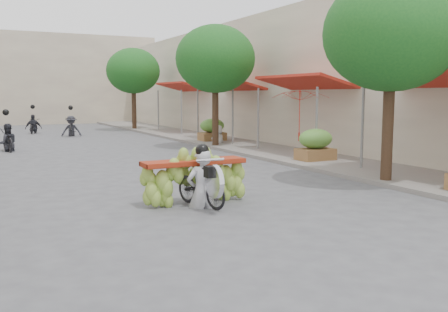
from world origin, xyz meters
TOP-DOWN VIEW (x-y plane):
  - ground at (0.00, 0.00)m, footprint 120.00×120.00m
  - sidewalk_right at (7.00, 15.00)m, footprint 4.00×60.00m
  - shophouse_row_right at (11.99, 14.00)m, footprint 9.77×40.00m
  - far_building at (0.00, 38.00)m, footprint 20.00×6.00m
  - street_tree_near at (5.40, 4.00)m, footprint 3.40×3.40m
  - street_tree_mid at (5.40, 14.00)m, footprint 3.40×3.40m
  - street_tree_far at (5.40, 26.00)m, footprint 3.40×3.40m
  - produce_crate_mid at (6.20, 8.00)m, footprint 1.20×0.88m
  - produce_crate_far at (6.20, 16.00)m, footprint 1.20×0.88m
  - banana_motorbike at (0.12, 3.95)m, footprint 2.21×1.79m
  - market_umbrella at (6.20, 8.88)m, footprint 2.16×2.16m
  - pedestrian at (5.92, 14.84)m, footprint 0.91×0.69m
  - bg_motorbike_a at (-2.74, 16.60)m, footprint 0.84×1.69m
  - bg_motorbike_b at (0.91, 22.98)m, footprint 1.15×1.94m
  - bg_motorbike_c at (-0.73, 26.02)m, footprint 1.09×1.61m

SIDE VIEW (x-z plane):
  - ground at x=0.00m, z-range 0.00..0.00m
  - sidewalk_right at x=7.00m, z-range 0.00..0.12m
  - produce_crate_mid at x=6.20m, z-range 0.13..1.29m
  - produce_crate_far at x=6.20m, z-range 0.13..1.29m
  - banana_motorbike at x=0.12m, z-range -0.37..1.84m
  - bg_motorbike_a at x=-2.74m, z-range -0.23..1.72m
  - bg_motorbike_c at x=-0.73m, z-range -0.16..1.79m
  - bg_motorbike_b at x=0.91m, z-range -0.15..1.80m
  - pedestrian at x=5.92m, z-range 0.12..1.74m
  - market_umbrella at x=6.20m, z-range 1.60..3.45m
  - shophouse_row_right at x=11.99m, z-range 0.00..6.00m
  - far_building at x=0.00m, z-range 0.00..7.00m
  - street_tree_near at x=5.40m, z-range 1.16..6.41m
  - street_tree_mid at x=5.40m, z-range 1.16..6.41m
  - street_tree_far at x=5.40m, z-range 1.16..6.41m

